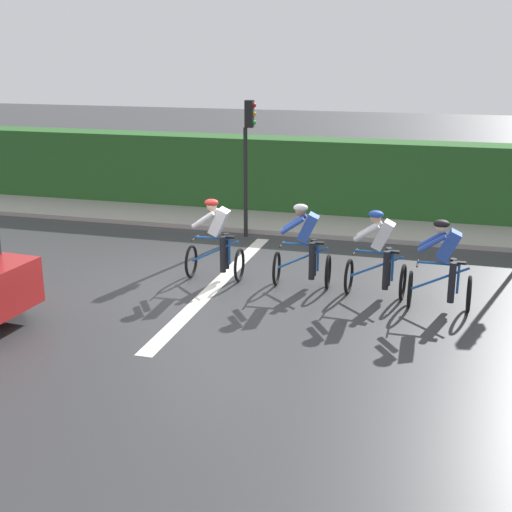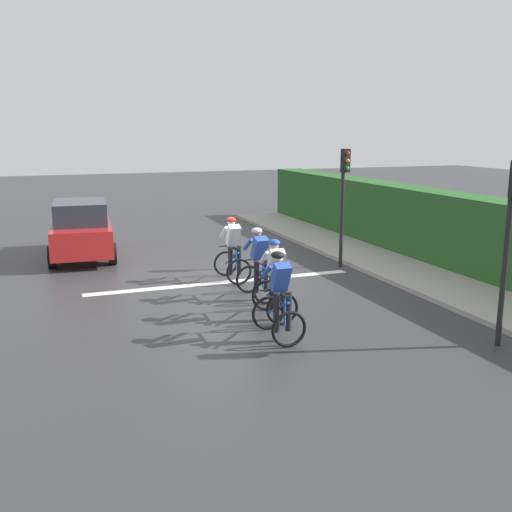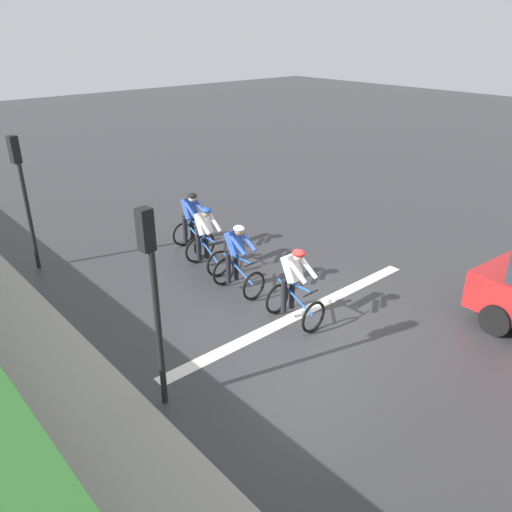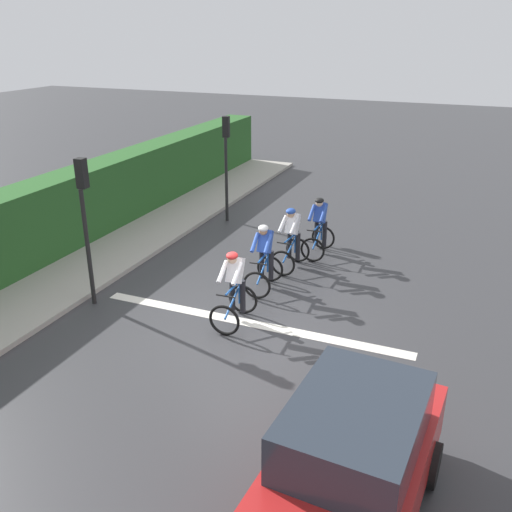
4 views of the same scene
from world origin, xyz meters
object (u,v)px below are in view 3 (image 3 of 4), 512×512
at_px(cyclist_mid, 237,260).
at_px(traffic_light_far_junction, 21,183).
at_px(cyclist_fourth, 294,287).
at_px(cyclist_lead, 192,223).
at_px(traffic_light_near_crossing, 152,281).
at_px(cyclist_second, 206,240).

relative_size(cyclist_mid, traffic_light_far_junction, 0.50).
xyz_separation_m(cyclist_mid, cyclist_fourth, (0.04, -1.79, 0.00)).
distance_m(cyclist_lead, traffic_light_near_crossing, 6.31).
bearing_deg(cyclist_lead, traffic_light_far_junction, 153.89).
height_order(cyclist_lead, traffic_light_far_junction, traffic_light_far_junction).
bearing_deg(cyclist_mid, traffic_light_near_crossing, -147.43).
height_order(cyclist_second, traffic_light_near_crossing, traffic_light_near_crossing).
xyz_separation_m(traffic_light_near_crossing, traffic_light_far_junction, (0.30, 6.52, 0.00)).
relative_size(cyclist_second, cyclist_fourth, 1.00).
xyz_separation_m(cyclist_lead, cyclist_mid, (-0.57, -2.62, 0.00)).
bearing_deg(cyclist_lead, traffic_light_near_crossing, -129.41).
distance_m(cyclist_mid, traffic_light_near_crossing, 4.20).
height_order(cyclist_second, traffic_light_far_junction, traffic_light_far_junction).
xyz_separation_m(cyclist_lead, cyclist_fourth, (-0.53, -4.42, 0.00)).
bearing_deg(cyclist_second, traffic_light_far_junction, 137.53).
bearing_deg(cyclist_second, cyclist_fourth, -92.49).
bearing_deg(traffic_light_near_crossing, cyclist_mid, 32.57).
relative_size(traffic_light_near_crossing, traffic_light_far_junction, 1.00).
distance_m(cyclist_lead, cyclist_second, 1.24).
xyz_separation_m(cyclist_lead, cyclist_second, (-0.39, -1.17, 0.00)).
xyz_separation_m(cyclist_lead, traffic_light_far_junction, (-3.61, 1.77, 1.43)).
distance_m(cyclist_second, cyclist_fourth, 3.25).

